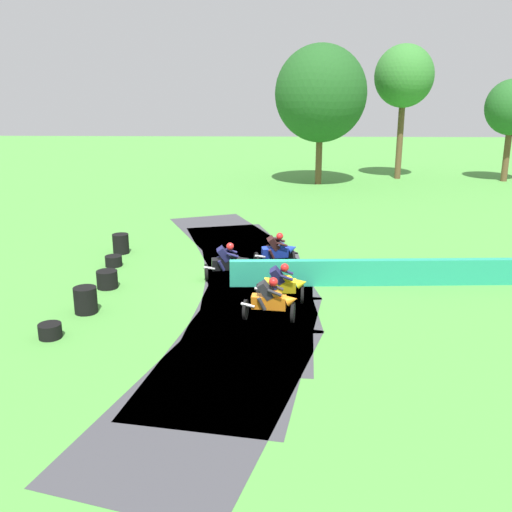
% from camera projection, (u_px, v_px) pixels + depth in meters
% --- Properties ---
extents(ground_plane, '(120.00, 120.00, 0.00)m').
position_uv_depth(ground_plane, '(257.00, 286.00, 20.19)').
color(ground_plane, '#4C933D').
extents(track_asphalt, '(6.95, 23.26, 0.01)m').
position_uv_depth(track_asphalt, '(241.00, 286.00, 20.18)').
color(track_asphalt, '#3D3D42').
rests_on(track_asphalt, ground).
extents(safety_barrier, '(12.41, 0.97, 0.90)m').
position_uv_depth(safety_barrier, '(410.00, 272.00, 20.18)').
color(safety_barrier, '#239375').
rests_on(safety_barrier, ground).
extents(motorcycle_lead_orange, '(1.71, 0.88, 1.42)m').
position_uv_depth(motorcycle_lead_orange, '(271.00, 300.00, 16.96)').
color(motorcycle_lead_orange, black).
rests_on(motorcycle_lead_orange, ground).
extents(motorcycle_chase_yellow, '(1.69, 0.80, 1.43)m').
position_uv_depth(motorcycle_chase_yellow, '(282.00, 284.00, 18.38)').
color(motorcycle_chase_yellow, black).
rests_on(motorcycle_chase_yellow, ground).
extents(motorcycle_trailing_black, '(1.69, 0.94, 1.42)m').
position_uv_depth(motorcycle_trailing_black, '(228.00, 262.00, 20.60)').
color(motorcycle_trailing_black, black).
rests_on(motorcycle_trailing_black, ground).
extents(motorcycle_fourth_blue, '(1.71, 1.06, 1.43)m').
position_uv_depth(motorcycle_fourth_blue, '(277.00, 250.00, 22.08)').
color(motorcycle_fourth_blue, black).
rests_on(motorcycle_fourth_blue, ground).
extents(tire_stack_near, '(0.63, 0.63, 0.40)m').
position_uv_depth(tire_stack_near, '(50.00, 331.00, 15.99)').
color(tire_stack_near, black).
rests_on(tire_stack_near, ground).
extents(tire_stack_mid_a, '(0.69, 0.69, 0.80)m').
position_uv_depth(tire_stack_mid_a, '(86.00, 300.00, 17.70)').
color(tire_stack_mid_a, black).
rests_on(tire_stack_mid_a, ground).
extents(tire_stack_mid_b, '(0.71, 0.71, 0.60)m').
position_uv_depth(tire_stack_mid_b, '(107.00, 279.00, 19.89)').
color(tire_stack_mid_b, black).
rests_on(tire_stack_mid_b, ground).
extents(tire_stack_far, '(0.63, 0.63, 0.40)m').
position_uv_depth(tire_stack_far, '(114.00, 261.00, 22.31)').
color(tire_stack_far, black).
rests_on(tire_stack_far, ground).
extents(tire_stack_extra_a, '(0.65, 0.65, 0.80)m').
position_uv_depth(tire_stack_extra_a, '(121.00, 244.00, 23.96)').
color(tire_stack_extra_a, black).
rests_on(tire_stack_extra_a, ground).
extents(tree_far_left, '(3.65, 3.65, 7.05)m').
position_uv_depth(tree_far_left, '(512.00, 108.00, 40.56)').
color(tree_far_left, brown).
rests_on(tree_far_left, ground).
extents(tree_far_right, '(4.13, 4.13, 9.39)m').
position_uv_depth(tree_far_right, '(404.00, 77.00, 41.14)').
color(tree_far_right, brown).
rests_on(tree_far_right, ground).
extents(tree_mid_rise, '(6.12, 6.12, 9.28)m').
position_uv_depth(tree_mid_rise, '(321.00, 94.00, 39.07)').
color(tree_mid_rise, brown).
rests_on(tree_mid_rise, ground).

